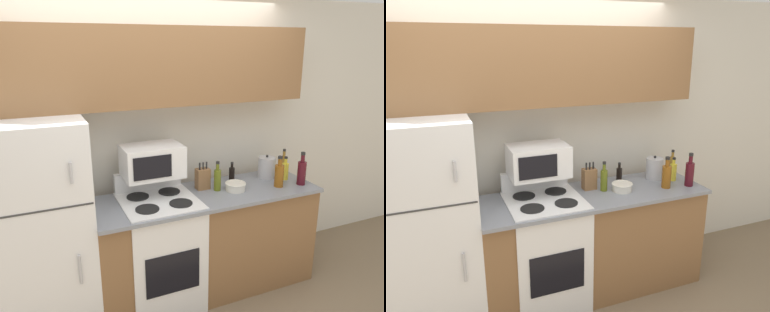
# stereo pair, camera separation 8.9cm
# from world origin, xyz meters

# --- Properties ---
(wall_back) EXTENTS (8.00, 0.05, 2.55)m
(wall_back) POSITION_xyz_m (0.00, 0.74, 1.27)
(wall_back) COLOR silver
(wall_back) RESTS_ON ground_plane
(lower_cabinets) EXTENTS (1.94, 0.64, 0.93)m
(lower_cabinets) POSITION_xyz_m (0.38, 0.30, 0.47)
(lower_cabinets) COLOR brown
(lower_cabinets) RESTS_ON ground_plane
(refrigerator) EXTENTS (0.75, 0.73, 1.66)m
(refrigerator) POSITION_xyz_m (-0.97, 0.35, 0.83)
(refrigerator) COLOR white
(refrigerator) RESTS_ON ground_plane
(upper_cabinets) EXTENTS (2.69, 0.34, 0.61)m
(upper_cabinets) POSITION_xyz_m (0.00, 0.54, 1.97)
(upper_cabinets) COLOR brown
(upper_cabinets) RESTS_ON refrigerator
(stove) EXTENTS (0.61, 0.62, 1.10)m
(stove) POSITION_xyz_m (-0.06, 0.29, 0.49)
(stove) COLOR white
(stove) RESTS_ON ground_plane
(microwave) EXTENTS (0.48, 0.33, 0.26)m
(microwave) POSITION_xyz_m (-0.06, 0.41, 1.24)
(microwave) COLOR white
(microwave) RESTS_ON stove
(knife_block) EXTENTS (0.12, 0.08, 0.24)m
(knife_block) POSITION_xyz_m (0.38, 0.39, 1.03)
(knife_block) COLOR brown
(knife_block) RESTS_ON lower_cabinets
(bowl) EXTENTS (0.18, 0.18, 0.07)m
(bowl) POSITION_xyz_m (0.62, 0.24, 0.97)
(bowl) COLOR silver
(bowl) RESTS_ON lower_cabinets
(bottle_whiskey) EXTENTS (0.08, 0.08, 0.28)m
(bottle_whiskey) POSITION_xyz_m (1.02, 0.17, 1.04)
(bottle_whiskey) COLOR brown
(bottle_whiskey) RESTS_ON lower_cabinets
(bottle_wine_red) EXTENTS (0.08, 0.08, 0.30)m
(bottle_wine_red) POSITION_xyz_m (1.23, 0.13, 1.05)
(bottle_wine_red) COLOR #470F19
(bottle_wine_red) RESTS_ON lower_cabinets
(bottle_cooking_spray) EXTENTS (0.06, 0.06, 0.22)m
(bottle_cooking_spray) POSITION_xyz_m (1.18, 0.30, 1.02)
(bottle_cooking_spray) COLOR gold
(bottle_cooking_spray) RESTS_ON lower_cabinets
(bottle_olive_oil) EXTENTS (0.06, 0.06, 0.26)m
(bottle_olive_oil) POSITION_xyz_m (0.48, 0.31, 1.03)
(bottle_olive_oil) COLOR #5B6619
(bottle_olive_oil) RESTS_ON lower_cabinets
(bottle_vinegar) EXTENTS (0.06, 0.06, 0.24)m
(bottle_vinegar) POSITION_xyz_m (1.28, 0.45, 1.03)
(bottle_vinegar) COLOR olive
(bottle_vinegar) RESTS_ON lower_cabinets
(bottle_soy_sauce) EXTENTS (0.05, 0.05, 0.18)m
(bottle_soy_sauce) POSITION_xyz_m (0.71, 0.46, 1.00)
(bottle_soy_sauce) COLOR black
(bottle_soy_sauce) RESTS_ON lower_cabinets
(kettle) EXTENTS (0.16, 0.16, 0.22)m
(kettle) POSITION_xyz_m (1.05, 0.41, 1.03)
(kettle) COLOR #B7B7BC
(kettle) RESTS_ON lower_cabinets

